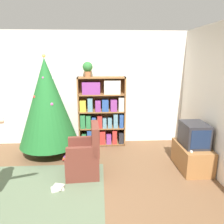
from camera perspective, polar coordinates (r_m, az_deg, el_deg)
name	(u,v)px	position (r m, az deg, el deg)	size (l,w,h in m)	color
ground_plane	(74,196)	(3.55, -9.90, -20.91)	(14.00, 14.00, 0.00)	brown
wall_back	(82,89)	(5.17, -7.77, 5.96)	(8.00, 0.10, 2.60)	silver
area_rug	(38,191)	(3.77, -18.82, -19.05)	(2.05, 1.69, 0.01)	#56664C
bookshelf	(102,113)	(5.03, -2.64, -0.14)	(1.07, 0.30, 1.60)	brown
tv_stand	(192,157)	(4.40, 20.14, -10.91)	(0.51, 0.83, 0.46)	#996638
television	(194,134)	(4.23, 20.66, -5.50)	(0.41, 0.54, 0.42)	#28282D
game_remote	(190,151)	(4.03, 19.79, -9.45)	(0.04, 0.12, 0.02)	white
christmas_tree	(47,103)	(4.67, -16.57, 2.32)	(1.23, 1.23, 2.09)	#4C3323
armchair	(85,158)	(3.92, -7.11, -11.72)	(0.60, 0.59, 0.92)	brown
potted_plant	(88,68)	(4.90, -6.39, 11.31)	(0.22, 0.22, 0.33)	#935B38
book_pile_near_tree	(68,158)	(4.54, -11.32, -11.74)	(0.24, 0.16, 0.12)	#284C93
book_pile_by_chair	(58,188)	(3.73, -13.99, -18.67)	(0.23, 0.20, 0.06)	beige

